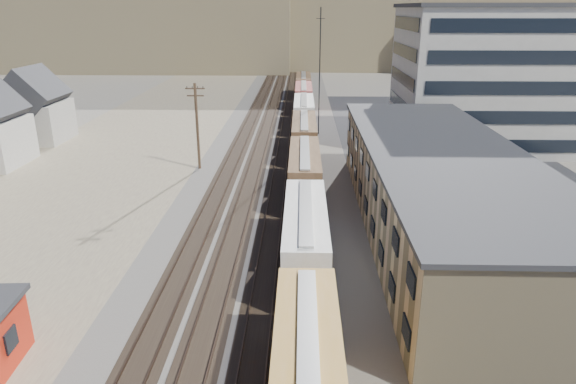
{
  "coord_description": "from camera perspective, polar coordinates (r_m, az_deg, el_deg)",
  "views": [
    {
      "loc": [
        3.45,
        -15.54,
        17.89
      ],
      "look_at": [
        2.34,
        25.85,
        3.0
      ],
      "focal_mm": 32.0,
      "sensor_mm": 36.0,
      "label": 1
    }
  ],
  "objects": [
    {
      "name": "freight_train",
      "position": [
        58.1,
        1.83,
        4.71
      ],
      "size": [
        3.0,
        119.74,
        4.46
      ],
      "color": "black",
      "rests_on": "ground"
    },
    {
      "name": "ballast_bed",
      "position": [
        68.02,
        -1.44,
        4.55
      ],
      "size": [
        18.0,
        200.0,
        0.06
      ],
      "primitive_type": "cube",
      "color": "#4C4742",
      "rests_on": "ground"
    },
    {
      "name": "asphalt_lot",
      "position": [
        56.72,
        20.53,
        0.11
      ],
      "size": [
        26.0,
        120.0,
        0.04
      ],
      "primitive_type": "cube",
      "color": "#232326",
      "rests_on": "ground"
    },
    {
      "name": "dirt_yard",
      "position": [
        62.88,
        -20.45,
        1.98
      ],
      "size": [
        24.0,
        180.0,
        0.03
      ],
      "primitive_type": "cube",
      "color": "#6E5D4C",
      "rests_on": "ground"
    },
    {
      "name": "utility_pole_north",
      "position": [
        60.1,
        -10.06,
        7.38
      ],
      "size": [
        2.2,
        0.32,
        10.0
      ],
      "color": "#382619",
      "rests_on": "ground"
    },
    {
      "name": "office_tower",
      "position": [
        75.13,
        21.03,
        11.91
      ],
      "size": [
        22.6,
        18.6,
        18.45
      ],
      "color": "#9E998E",
      "rests_on": "ground"
    },
    {
      "name": "rail_tracks",
      "position": [
        68.03,
        -1.9,
        4.62
      ],
      "size": [
        11.4,
        200.0,
        0.24
      ],
      "color": "black",
      "rests_on": "ground"
    },
    {
      "name": "warehouse",
      "position": [
        44.49,
        16.47,
        0.27
      ],
      "size": [
        12.4,
        40.4,
        7.25
      ],
      "color": "tan",
      "rests_on": "ground"
    },
    {
      "name": "radio_mast",
      "position": [
        76.09,
        3.53,
        13.12
      ],
      "size": [
        1.2,
        0.16,
        18.0
      ],
      "color": "black",
      "rests_on": "ground"
    },
    {
      "name": "hills_north",
      "position": [
        183.53,
        0.53,
        18.59
      ],
      "size": [
        265.0,
        80.0,
        32.0
      ],
      "color": "brown",
      "rests_on": "ground"
    },
    {
      "name": "parked_car_blue",
      "position": [
        78.68,
        19.61,
        6.13
      ],
      "size": [
        5.78,
        6.75,
        1.72
      ],
      "primitive_type": "imported",
      "rotation": [
        0.0,
        0.0,
        0.58
      ],
      "color": "navy",
      "rests_on": "ground"
    },
    {
      "name": "parked_car_far",
      "position": [
        73.29,
        24.26,
        4.51
      ],
      "size": [
        3.24,
        4.85,
        1.54
      ],
      "primitive_type": "imported",
      "rotation": [
        0.0,
        0.0,
        -0.35
      ],
      "color": "white",
      "rests_on": "ground"
    }
  ]
}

